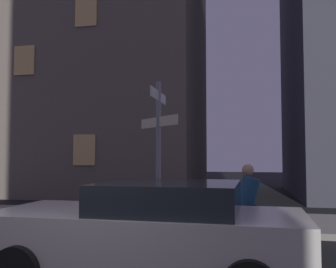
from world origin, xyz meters
name	(u,v)px	position (x,y,z in m)	size (l,w,h in m)	color
sidewalk_kerb	(168,220)	(0.00, 6.77, 0.07)	(40.00, 2.88, 0.14)	gray
signpost	(158,138)	(-0.06, 5.86, 2.19)	(1.18, 1.57, 3.44)	gray
car_far_trailing	(151,228)	(0.72, 2.04, 0.75)	(4.45, 2.09, 1.39)	beige
cyclist	(251,211)	(2.11, 4.08, 0.75)	(1.82, 0.32, 1.61)	black
building_left_block	(91,51)	(-5.48, 14.37, 7.00)	(10.69, 7.40, 14.00)	#6B6056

